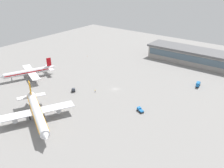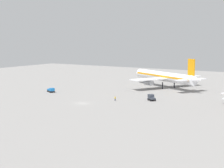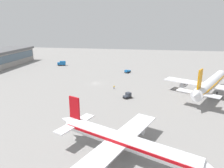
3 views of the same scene
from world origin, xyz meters
TOP-DOWN VIEW (x-y plane):
  - ground at (0.00, 0.00)m, footprint 288.00×288.00m
  - airplane_at_gate at (9.38, 52.13)m, footprint 43.52×36.29m
  - baggage_tug at (18.57, 18.23)m, footprint 3.74×3.65m
  - pushback_tractor at (-26.62, 13.39)m, footprint 4.78×3.76m
  - ground_crew_worker at (7.37, 10.70)m, footprint 0.52×0.52m

SIDE VIEW (x-z plane):
  - ground at x=0.00m, z-range 0.00..0.00m
  - ground_crew_worker at x=7.37m, z-range 0.01..1.68m
  - pushback_tractor at x=-26.62m, z-range 0.02..1.92m
  - baggage_tug at x=18.57m, z-range 0.01..2.31m
  - airplane_at_gate at x=9.38m, z-range -1.96..12.43m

